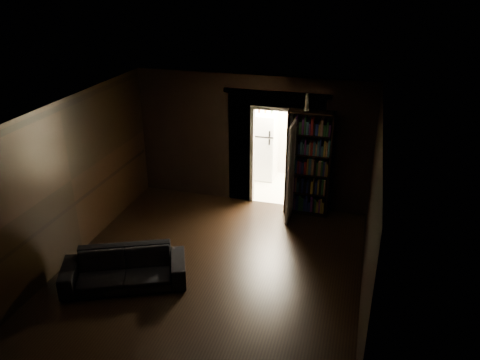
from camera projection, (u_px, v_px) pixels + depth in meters
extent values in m
plane|color=black|center=(211.00, 271.00, 8.01)|extent=(5.50, 5.50, 0.00)
cube|color=black|center=(198.00, 135.00, 10.18)|extent=(2.55, 0.10, 2.80)
cube|color=black|center=(335.00, 148.00, 9.46)|extent=(1.55, 0.10, 2.80)
cube|color=black|center=(277.00, 93.00, 9.32)|extent=(0.90, 0.10, 0.70)
cube|color=black|center=(71.00, 180.00, 8.04)|extent=(0.02, 5.50, 2.80)
cube|color=black|center=(371.00, 218.00, 6.82)|extent=(0.02, 5.50, 2.80)
cube|color=black|center=(125.00, 309.00, 5.02)|extent=(5.00, 0.02, 2.80)
cube|color=beige|center=(206.00, 112.00, 6.85)|extent=(5.00, 5.50, 0.02)
cube|color=silver|center=(274.00, 159.00, 9.85)|extent=(1.04, 0.06, 2.17)
cube|color=beige|center=(281.00, 188.00, 11.11)|extent=(2.20, 1.80, 0.10)
cube|color=beige|center=(289.00, 127.00, 11.33)|extent=(2.20, 0.10, 2.40)
cube|color=beige|center=(238.00, 134.00, 10.84)|extent=(0.10, 1.60, 2.40)
cube|color=beige|center=(329.00, 143.00, 10.33)|extent=(0.10, 1.60, 2.40)
cube|color=beige|center=(285.00, 84.00, 10.07)|extent=(2.20, 1.80, 0.10)
cube|color=#D57273|center=(291.00, 86.00, 10.85)|extent=(2.00, 0.04, 0.26)
imported|color=black|center=(124.00, 264.00, 7.54)|extent=(2.14, 1.56, 0.75)
cube|color=black|center=(308.00, 164.00, 9.48)|extent=(0.92, 0.39, 2.20)
cube|color=white|center=(261.00, 145.00, 11.29)|extent=(0.95, 0.92, 1.65)
cube|color=silver|center=(292.00, 170.00, 9.37)|extent=(0.07, 0.85, 2.05)
cube|color=silver|center=(307.00, 102.00, 9.03)|extent=(0.13, 0.13, 0.33)
cube|color=black|center=(262.00, 108.00, 10.81)|extent=(0.57, 0.12, 0.23)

